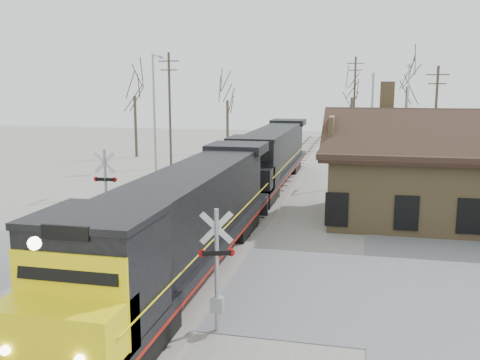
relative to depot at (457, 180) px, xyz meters
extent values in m
plane|color=#A19C92|center=(-11.99, -12.00, -2.41)|extent=(140.00, 140.00, 0.00)
cube|color=slate|center=(-11.99, -12.00, -2.39)|extent=(60.00, 9.00, 0.03)
cube|color=#A19C92|center=(-11.99, 3.00, -2.35)|extent=(3.40, 90.00, 0.12)
cube|color=#473323|center=(-12.71, 3.00, -2.24)|extent=(0.08, 90.00, 0.14)
cube|color=#473323|center=(-11.27, 3.00, -2.24)|extent=(0.08, 90.00, 0.14)
cube|color=#A19C92|center=(-16.49, 3.00, -2.35)|extent=(3.40, 90.00, 0.12)
cube|color=#473323|center=(-17.21, 3.00, -2.24)|extent=(0.08, 90.00, 0.14)
cube|color=#473323|center=(-15.77, 3.00, -2.24)|extent=(0.08, 90.00, 0.14)
cube|color=olive|center=(0.01, 0.00, -0.41)|extent=(14.00, 8.00, 4.00)
cube|color=black|center=(0.01, 0.00, 1.69)|extent=(15.20, 9.20, 0.30)
cube|color=black|center=(0.01, -2.30, 2.69)|extent=(15.00, 4.71, 2.66)
cube|color=black|center=(0.01, 2.30, 2.69)|extent=(15.00, 4.71, 2.66)
cube|color=olive|center=(-3.99, 1.50, 4.39)|extent=(0.80, 0.80, 2.20)
cube|color=black|center=(-11.99, -18.48, -1.85)|extent=(2.52, 4.03, 1.01)
cube|color=black|center=(-11.99, -5.37, -1.85)|extent=(2.52, 4.03, 1.01)
cube|color=black|center=(-11.99, -11.92, -1.05)|extent=(3.03, 20.17, 0.35)
cube|color=maroon|center=(-11.99, -11.92, -1.27)|extent=(3.05, 20.17, 0.12)
cube|color=black|center=(-11.99, -10.66, 0.52)|extent=(2.62, 14.62, 2.82)
cube|color=black|center=(-11.99, -19.38, 0.52)|extent=(3.03, 2.82, 2.82)
cube|color=yellow|center=(-11.99, -21.10, -0.34)|extent=(3.03, 1.82, 1.41)
cylinder|color=#FFF2CC|center=(-11.99, -22.03, 2.03)|extent=(0.28, 0.10, 0.28)
cube|color=black|center=(-11.99, 2.19, -1.85)|extent=(2.52, 4.03, 1.01)
cube|color=black|center=(-11.99, 15.30, -1.85)|extent=(2.52, 4.03, 1.01)
cube|color=black|center=(-11.99, 8.75, -1.05)|extent=(3.03, 20.17, 0.35)
cube|color=maroon|center=(-11.99, 8.75, -1.27)|extent=(3.05, 20.17, 0.12)
cube|color=black|center=(-11.99, 10.01, 0.52)|extent=(2.62, 14.62, 2.82)
cube|color=black|center=(-11.99, 1.29, 0.52)|extent=(3.03, 2.82, 2.82)
cube|color=black|center=(-11.99, -0.43, -0.34)|extent=(3.03, 1.82, 1.41)
cube|color=black|center=(-11.99, -1.44, -1.85)|extent=(2.82, 0.25, 1.01)
cylinder|color=#A5A8AD|center=(-9.60, -16.30, -0.41)|extent=(0.14, 0.14, 3.99)
cube|color=silver|center=(-9.60, -16.30, 0.99)|extent=(1.00, 0.37, 1.04)
cube|color=silver|center=(-9.60, -16.30, 0.99)|extent=(1.00, 0.37, 1.04)
cube|color=black|center=(-9.60, -16.30, 0.19)|extent=(0.90, 0.43, 0.15)
cylinder|color=#B20C0C|center=(-10.03, -16.44, 0.19)|extent=(0.25, 0.15, 0.24)
cylinder|color=#B20C0C|center=(-9.18, -16.15, 0.19)|extent=(0.25, 0.15, 0.24)
cube|color=#A5A8AD|center=(-9.60, -16.30, -1.51)|extent=(0.40, 0.30, 0.50)
cylinder|color=#A5A8AD|center=(-18.20, -6.67, -0.19)|extent=(0.16, 0.16, 4.44)
cube|color=silver|center=(-18.20, -6.67, 1.37)|extent=(1.16, 0.11, 1.16)
cube|color=silver|center=(-18.20, -6.67, 1.37)|extent=(1.16, 0.11, 1.16)
cube|color=black|center=(-18.20, -6.67, 0.48)|extent=(1.01, 0.21, 0.17)
cylinder|color=#B20C0C|center=(-17.70, -6.64, 0.48)|extent=(0.27, 0.10, 0.27)
cylinder|color=#B20C0C|center=(-18.70, -6.69, 0.48)|extent=(0.27, 0.10, 0.27)
cube|color=#A5A8AD|center=(-18.20, -6.67, -1.41)|extent=(0.44, 0.33, 0.56)
cylinder|color=#A5A8AD|center=(-20.12, 5.03, 2.53)|extent=(0.18, 0.18, 9.88)
cylinder|color=#A5A8AD|center=(-20.12, 5.93, 7.37)|extent=(0.12, 1.80, 0.12)
cube|color=#A5A8AD|center=(-20.12, 6.73, 7.27)|extent=(0.25, 0.50, 0.12)
cylinder|color=#A5A8AD|center=(-4.66, 11.19, 1.90)|extent=(0.18, 0.18, 8.61)
cylinder|color=#A5A8AD|center=(-4.66, 12.09, 6.10)|extent=(0.12, 1.80, 0.12)
cube|color=#A5A8AD|center=(-4.66, 12.89, 6.00)|extent=(0.25, 0.50, 0.12)
cylinder|color=#A5A8AD|center=(-0.98, 25.22, 2.47)|extent=(0.18, 0.18, 9.75)
cylinder|color=#A5A8AD|center=(-0.98, 26.12, 7.25)|extent=(0.12, 1.80, 0.12)
cube|color=#A5A8AD|center=(-0.98, 26.92, 7.15)|extent=(0.25, 0.50, 0.12)
cylinder|color=#382D23|center=(-22.92, 15.86, 2.91)|extent=(0.24, 0.24, 10.63)
cube|color=#382D23|center=(-22.92, 15.86, 7.42)|extent=(2.00, 0.10, 0.10)
cube|color=#382D23|center=(-22.92, 15.86, 6.62)|extent=(1.60, 0.10, 0.10)
cylinder|color=#382D23|center=(-6.41, 34.91, 3.09)|extent=(0.24, 0.24, 10.99)
cube|color=#382D23|center=(-6.41, 34.91, 7.78)|extent=(2.00, 0.10, 0.10)
cube|color=#382D23|center=(-6.41, 34.91, 6.98)|extent=(1.60, 0.10, 0.10)
cylinder|color=#382D23|center=(1.11, 20.05, 2.28)|extent=(0.24, 0.24, 9.38)
cube|color=#382D23|center=(1.11, 20.05, 6.17)|extent=(2.00, 0.10, 0.10)
cube|color=#382D23|center=(1.11, 20.05, 5.37)|extent=(1.60, 0.10, 0.10)
cylinder|color=#382D23|center=(-29.05, 21.82, 0.84)|extent=(0.32, 0.32, 6.49)
cylinder|color=#382D23|center=(-20.49, 28.17, 0.55)|extent=(0.32, 0.32, 5.92)
cylinder|color=#382D23|center=(-6.68, 34.05, 0.70)|extent=(0.32, 0.32, 6.21)
cylinder|color=#382D23|center=(-0.76, 29.18, 1.33)|extent=(0.32, 0.32, 7.48)
camera|label=1|loc=(-5.36, -31.60, 5.33)|focal=40.00mm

